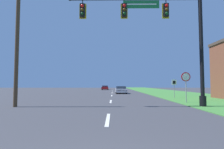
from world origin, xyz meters
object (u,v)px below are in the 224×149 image
signal_mast (165,30)px  utility_pole_near (17,32)px  car_ahead (121,90)px  far_car (105,88)px  stop_sign (186,80)px  route_sign_post (174,84)px

signal_mast → utility_pole_near: 10.36m
car_ahead → far_car: size_ratio=0.96×
car_ahead → utility_pole_near: (-8.01, -17.92, 4.59)m
stop_sign → route_sign_post: stop_sign is taller
signal_mast → far_car: signal_mast is taller
route_sign_post → utility_pole_near: 16.04m
car_ahead → route_sign_post: 11.65m
signal_mast → stop_sign: bearing=45.2°
signal_mast → stop_sign: (2.38, 2.40, -3.48)m
utility_pole_near → far_car: bearing=83.5°
signal_mast → utility_pole_near: bearing=-179.1°
utility_pole_near → car_ahead: bearing=65.9°
signal_mast → utility_pole_near: (-10.36, -0.16, -0.15)m
stop_sign → route_sign_post: 5.25m
car_ahead → route_sign_post: route_sign_post is taller
far_car → signal_mast: bearing=-80.9°
car_ahead → stop_sign: bearing=-72.9°
signal_mast → route_sign_post: signal_mast is taller
far_car → utility_pole_near: bearing=-96.5°
car_ahead → far_car: 20.50m
car_ahead → far_car: same height
stop_sign → car_ahead: bearing=107.1°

